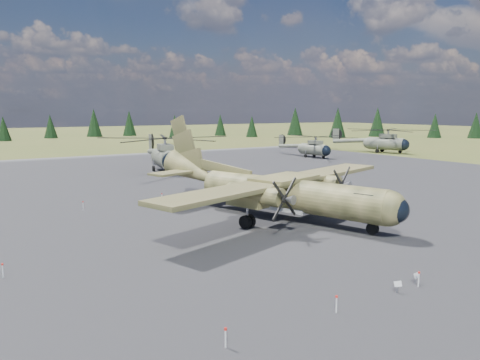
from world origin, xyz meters
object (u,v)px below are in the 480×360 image
transport_plane (275,187)px  helicopter_mid (314,142)px  helicopter_near (164,147)px  helicopter_far (386,136)px

transport_plane → helicopter_mid: transport_plane is taller
helicopter_near → helicopter_far: (54.57, 3.91, -0.09)m
helicopter_mid → transport_plane: bearing=-138.4°
transport_plane → helicopter_far: size_ratio=1.06×
transport_plane → helicopter_near: (4.45, 33.84, 1.09)m
helicopter_mid → helicopter_far: bearing=-4.3°
transport_plane → helicopter_mid: 54.05m
helicopter_near → helicopter_mid: helicopter_near is taller
transport_plane → helicopter_mid: bearing=27.9°
transport_plane → helicopter_far: transport_plane is taller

